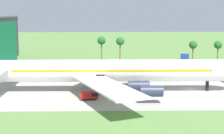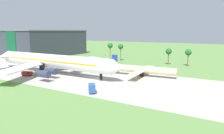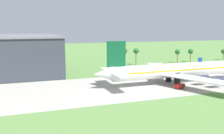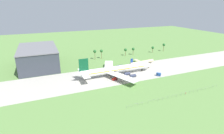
{
  "view_description": "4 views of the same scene",
  "coord_description": "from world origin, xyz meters",
  "px_view_note": "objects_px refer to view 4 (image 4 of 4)",
  "views": [
    {
      "loc": [
        -24.92,
        -97.0,
        21.99
      ],
      "look_at": [
        -23.0,
        -2.13,
        6.94
      ],
      "focal_mm": 55.0,
      "sensor_mm": 36.0,
      "label": 1
    },
    {
      "loc": [
        52.69,
        -72.31,
        19.44
      ],
      "look_at": [
        9.25,
        -2.13,
        5.94
      ],
      "focal_mm": 35.0,
      "sensor_mm": 36.0,
      "label": 2
    },
    {
      "loc": [
        -89.17,
        -96.12,
        24.85
      ],
      "look_at": [
        -55.26,
        -2.13,
        9.02
      ],
      "focal_mm": 40.0,
      "sensor_mm": 36.0,
      "label": 3
    },
    {
      "loc": [
        -84.64,
        -138.56,
        61.51
      ],
      "look_at": [
        -24.71,
        5.0,
        6.0
      ],
      "focal_mm": 28.0,
      "sensor_mm": 36.0,
      "label": 4
    }
  ],
  "objects_px": {
    "regional_aircraft": "(142,62)",
    "baggage_tug": "(115,79)",
    "jet_airliner": "(115,69)",
    "fuel_truck": "(158,74)",
    "terminal_building": "(39,57)",
    "no_stopping_sign": "(186,93)"
  },
  "relations": [
    {
      "from": "regional_aircraft",
      "to": "baggage_tug",
      "type": "bearing_deg",
      "value": -148.78
    },
    {
      "from": "regional_aircraft",
      "to": "jet_airliner",
      "type": "bearing_deg",
      "value": -156.53
    },
    {
      "from": "jet_airliner",
      "to": "baggage_tug",
      "type": "bearing_deg",
      "value": -116.03
    },
    {
      "from": "fuel_truck",
      "to": "regional_aircraft",
      "type": "bearing_deg",
      "value": 85.44
    },
    {
      "from": "regional_aircraft",
      "to": "fuel_truck",
      "type": "xyz_separation_m",
      "value": [
        -2.63,
        -32.92,
        -1.37
      ]
    },
    {
      "from": "baggage_tug",
      "to": "terminal_building",
      "type": "relative_size",
      "value": 0.08
    },
    {
      "from": "baggage_tug",
      "to": "terminal_building",
      "type": "height_order",
      "value": "terminal_building"
    },
    {
      "from": "jet_airliner",
      "to": "terminal_building",
      "type": "bearing_deg",
      "value": 139.43
    },
    {
      "from": "baggage_tug",
      "to": "fuel_truck",
      "type": "xyz_separation_m",
      "value": [
        40.62,
        -6.7,
        0.46
      ]
    },
    {
      "from": "jet_airliner",
      "to": "no_stopping_sign",
      "type": "xyz_separation_m",
      "value": [
        32.17,
        -53.18,
        -4.83
      ]
    },
    {
      "from": "jet_airliner",
      "to": "fuel_truck",
      "type": "distance_m",
      "value": 39.7
    },
    {
      "from": "regional_aircraft",
      "to": "no_stopping_sign",
      "type": "bearing_deg",
      "value": -95.28
    },
    {
      "from": "regional_aircraft",
      "to": "fuel_truck",
      "type": "relative_size",
      "value": 6.82
    },
    {
      "from": "baggage_tug",
      "to": "no_stopping_sign",
      "type": "distance_m",
      "value": 57.15
    },
    {
      "from": "fuel_truck",
      "to": "no_stopping_sign",
      "type": "distance_m",
      "value": 37.25
    },
    {
      "from": "fuel_truck",
      "to": "terminal_building",
      "type": "distance_m",
      "value": 122.57
    },
    {
      "from": "regional_aircraft",
      "to": "no_stopping_sign",
      "type": "relative_size",
      "value": 17.82
    },
    {
      "from": "terminal_building",
      "to": "no_stopping_sign",
      "type": "bearing_deg",
      "value": -48.33
    },
    {
      "from": "baggage_tug",
      "to": "jet_airliner",
      "type": "bearing_deg",
      "value": 63.97
    },
    {
      "from": "terminal_building",
      "to": "fuel_truck",
      "type": "bearing_deg",
      "value": -35.33
    },
    {
      "from": "regional_aircraft",
      "to": "fuel_truck",
      "type": "distance_m",
      "value": 33.05
    },
    {
      "from": "jet_airliner",
      "to": "no_stopping_sign",
      "type": "distance_m",
      "value": 62.34
    }
  ]
}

